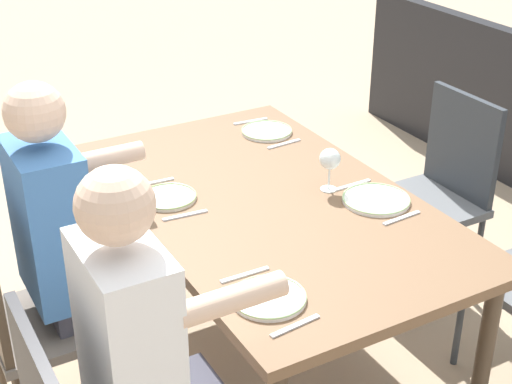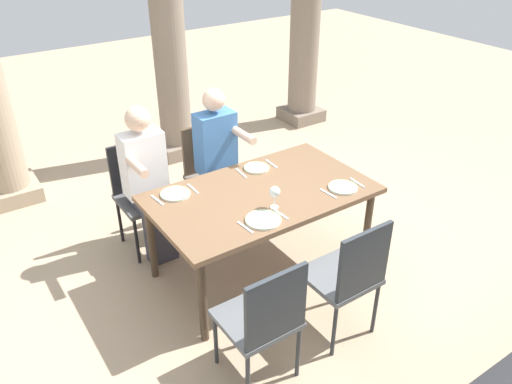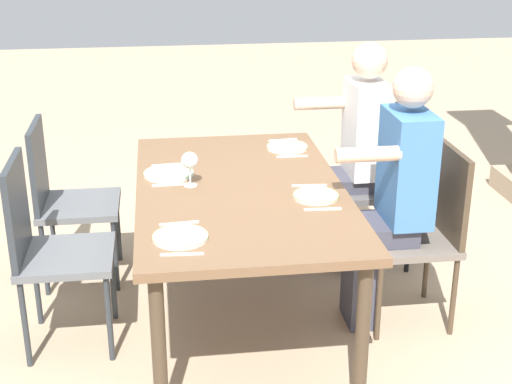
{
  "view_description": "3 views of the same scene",
  "coord_description": "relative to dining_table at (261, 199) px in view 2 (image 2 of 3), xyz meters",
  "views": [
    {
      "loc": [
        -2.17,
        1.28,
        2.08
      ],
      "look_at": [
        -0.02,
        0.07,
        0.8
      ],
      "focal_mm": 53.21,
      "sensor_mm": 36.0,
      "label": 1
    },
    {
      "loc": [
        -1.93,
        -2.77,
        2.72
      ],
      "look_at": [
        -0.05,
        -0.0,
        0.76
      ],
      "focal_mm": 36.0,
      "sensor_mm": 36.0,
      "label": 2
    },
    {
      "loc": [
        3.31,
        -0.37,
        2.02
      ],
      "look_at": [
        0.11,
        0.06,
        0.76
      ],
      "focal_mm": 51.93,
      "sensor_mm": 36.0,
      "label": 3
    }
  ],
  "objects": [
    {
      "name": "plate_0",
      "position": [
        -0.56,
        0.33,
        0.08
      ],
      "size": [
        0.23,
        0.23,
        0.02
      ],
      "color": "white",
      "rests_on": "dining_table"
    },
    {
      "name": "diner_woman_green",
      "position": [
        0.07,
        0.74,
        0.03
      ],
      "size": [
        0.35,
        0.49,
        1.32
      ],
      "color": "#3F3F4C",
      "rests_on": "ground"
    },
    {
      "name": "plate_1",
      "position": [
        -0.22,
        -0.34,
        0.08
      ],
      "size": [
        0.25,
        0.25,
        0.02
      ],
      "color": "white",
      "rests_on": "dining_table"
    },
    {
      "name": "diner_man_white",
      "position": [
        -0.62,
        0.73,
        0.02
      ],
      "size": [
        0.35,
        0.49,
        1.32
      ],
      "color": "#3F3F4C",
      "rests_on": "ground"
    },
    {
      "name": "stone_column_centre",
      "position": [
        0.43,
        2.38,
        0.74
      ],
      "size": [
        0.47,
        0.47,
        2.89
      ],
      "color": "gray",
      "rests_on": "ground"
    },
    {
      "name": "fork_0",
      "position": [
        -0.71,
        0.33,
        0.07
      ],
      "size": [
        0.03,
        0.17,
        0.01
      ],
      "primitive_type": "cube",
      "rotation": [
        0.0,
        0.0,
        0.1
      ],
      "color": "silver",
      "rests_on": "dining_table"
    },
    {
      "name": "spoon_2",
      "position": [
        0.33,
        0.33,
        0.07
      ],
      "size": [
        0.02,
        0.17,
        0.01
      ],
      "primitive_type": "cube",
      "rotation": [
        0.0,
        0.0,
        -0.05
      ],
      "color": "silver",
      "rests_on": "dining_table"
    },
    {
      "name": "wine_glass_1",
      "position": [
        -0.05,
        -0.24,
        0.19
      ],
      "size": [
        0.08,
        0.08,
        0.17
      ],
      "color": "white",
      "rests_on": "dining_table"
    },
    {
      "name": "fork_1",
      "position": [
        -0.37,
        -0.34,
        0.07
      ],
      "size": [
        0.03,
        0.17,
        0.01
      ],
      "primitive_type": "cube",
      "rotation": [
        0.0,
        0.0,
        0.07
      ],
      "color": "silver",
      "rests_on": "dining_table"
    },
    {
      "name": "chair_west_north",
      "position": [
        -0.61,
        0.92,
        -0.15
      ],
      "size": [
        0.44,
        0.44,
        0.92
      ],
      "color": "#4F4F50",
      "rests_on": "ground"
    },
    {
      "name": "spoon_0",
      "position": [
        -0.41,
        0.33,
        0.07
      ],
      "size": [
        0.02,
        0.17,
        0.01
      ],
      "primitive_type": "cube",
      "rotation": [
        0.0,
        0.0,
        -0.01
      ],
      "color": "silver",
      "rests_on": "dining_table"
    },
    {
      "name": "plate_2",
      "position": [
        0.18,
        0.33,
        0.08
      ],
      "size": [
        0.21,
        0.21,
        0.02
      ],
      "color": "silver",
      "rests_on": "dining_table"
    },
    {
      "name": "spoon_1",
      "position": [
        -0.07,
        -0.34,
        0.07
      ],
      "size": [
        0.02,
        0.17,
        0.01
      ],
      "primitive_type": "cube",
      "rotation": [
        0.0,
        0.0,
        0.03
      ],
      "color": "silver",
      "rests_on": "dining_table"
    },
    {
      "name": "spoon_3",
      "position": [
        0.7,
        -0.31,
        0.07
      ],
      "size": [
        0.03,
        0.17,
        0.01
      ],
      "primitive_type": "cube",
      "rotation": [
        0.0,
        0.0,
        -0.07
      ],
      "color": "silver",
      "rests_on": "dining_table"
    },
    {
      "name": "plate_3",
      "position": [
        0.55,
        -0.31,
        0.08
      ],
      "size": [
        0.23,
        0.23,
        0.02
      ],
      "color": "white",
      "rests_on": "dining_table"
    },
    {
      "name": "fork_2",
      "position": [
        0.03,
        0.33,
        0.07
      ],
      "size": [
        0.03,
        0.17,
        0.01
      ],
      "primitive_type": "cube",
      "rotation": [
        0.0,
        0.0,
        -0.09
      ],
      "color": "silver",
      "rests_on": "dining_table"
    },
    {
      "name": "chair_mid_north",
      "position": [
        0.07,
        0.92,
        -0.16
      ],
      "size": [
        0.44,
        0.44,
        0.92
      ],
      "color": "#6A6158",
      "rests_on": "ground"
    },
    {
      "name": "chair_mid_south",
      "position": [
        0.07,
        -0.92,
        -0.14
      ],
      "size": [
        0.44,
        0.44,
        0.95
      ],
      "color": "#5B5E61",
      "rests_on": "ground"
    },
    {
      "name": "dining_table",
      "position": [
        0.0,
        0.0,
        0.0
      ],
      "size": [
        1.69,
        0.99,
        0.75
      ],
      "color": "brown",
      "rests_on": "ground"
    },
    {
      "name": "fork_3",
      "position": [
        0.4,
        -0.31,
        0.07
      ],
      "size": [
        0.03,
        0.17,
        0.01
      ],
      "primitive_type": "cube",
      "rotation": [
        0.0,
        0.0,
        0.08
      ],
      "color": "silver",
      "rests_on": "dining_table"
    },
    {
      "name": "stone_column_far",
      "position": [
        2.31,
        2.38,
        0.67
      ],
      "size": [
        0.49,
        0.49,
        2.74
      ],
      "color": "gray",
      "rests_on": "ground"
    },
    {
      "name": "chair_west_south",
      "position": [
        -0.61,
        -0.92,
        -0.15
      ],
      "size": [
        0.44,
        0.44,
        0.92
      ],
      "color": "#5B5E61",
      "rests_on": "ground"
    },
    {
      "name": "ground_plane",
      "position": [
        0.0,
        0.0,
        -0.68
      ],
      "size": [
        16.0,
        16.0,
        0.0
      ],
      "primitive_type": "plane",
      "color": "tan"
    }
  ]
}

